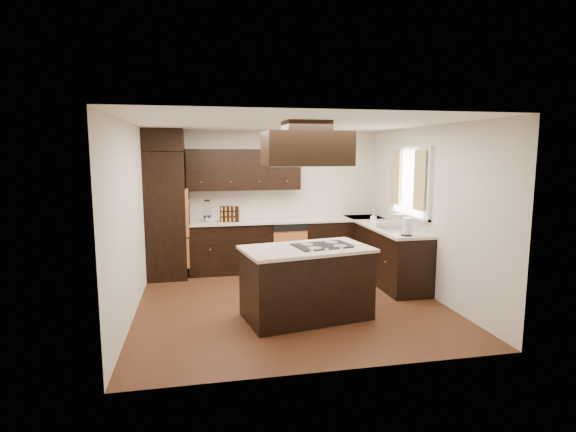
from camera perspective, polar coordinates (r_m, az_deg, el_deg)
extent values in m
cube|color=brown|center=(6.53, 0.18, -10.89)|extent=(4.20, 4.20, 0.02)
cube|color=white|center=(6.19, 0.19, 11.76)|extent=(4.20, 4.20, 0.02)
cube|color=beige|center=(8.30, -2.74, 2.10)|extent=(4.20, 0.02, 2.50)
cube|color=beige|center=(4.22, 5.95, -3.78)|extent=(4.20, 0.02, 2.50)
cube|color=beige|center=(6.17, -19.38, -0.42)|extent=(0.02, 4.20, 2.50)
cube|color=beige|center=(6.97, 17.44, 0.59)|extent=(0.02, 4.20, 2.50)
cube|color=black|center=(7.84, -15.20, 0.08)|extent=(0.65, 0.75, 2.12)
cube|color=#CA733E|center=(7.82, -12.65, 0.59)|extent=(0.05, 0.62, 0.78)
cube|color=black|center=(8.13, -2.12, -3.80)|extent=(2.93, 0.60, 0.88)
cube|color=black|center=(7.77, 11.98, -4.54)|extent=(0.60, 2.40, 0.88)
cube|color=beige|center=(8.03, -2.12, -0.61)|extent=(2.93, 0.63, 0.04)
cube|color=beige|center=(7.68, 11.98, -1.19)|extent=(0.63, 2.40, 0.04)
cube|color=black|center=(8.03, -5.62, 5.88)|extent=(2.00, 0.34, 0.72)
cube|color=#CA733E|center=(7.91, 0.33, -4.46)|extent=(0.60, 0.05, 0.72)
cube|color=silver|center=(7.40, 15.25, 4.21)|extent=(0.06, 1.32, 1.12)
cube|color=white|center=(7.41, 15.45, 4.21)|extent=(0.00, 1.20, 1.00)
cube|color=beige|center=(6.99, 16.37, 4.37)|extent=(0.02, 0.34, 0.90)
cube|color=beige|center=(7.75, 13.48, 4.80)|extent=(0.02, 0.34, 0.90)
cube|color=silver|center=(7.36, 13.16, -1.43)|extent=(0.52, 0.84, 0.01)
cube|color=black|center=(5.82, 2.34, -8.63)|extent=(1.67, 1.10, 0.88)
cube|color=beige|center=(5.71, 2.37, -4.20)|extent=(1.74, 1.17, 0.04)
cube|color=black|center=(5.80, 4.49, -3.76)|extent=(0.81, 0.61, 0.01)
cube|color=black|center=(5.66, 2.32, 8.54)|extent=(1.05, 0.72, 0.42)
cube|color=black|center=(5.67, 2.34, 11.32)|extent=(0.55, 0.50, 0.13)
cylinder|color=silver|center=(7.92, -10.17, -0.35)|extent=(0.15, 0.15, 0.10)
cone|color=silver|center=(7.89, -10.20, 0.94)|extent=(0.13, 0.13, 0.26)
cube|color=black|center=(7.84, -7.41, 0.26)|extent=(0.34, 0.16, 0.27)
imported|color=silver|center=(7.88, -9.63, -0.49)|extent=(0.29, 0.29, 0.07)
imported|color=silver|center=(7.85, 10.80, -0.20)|extent=(0.09, 0.09, 0.16)
cylinder|color=silver|center=(6.69, 14.84, -1.34)|extent=(0.16, 0.16, 0.26)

